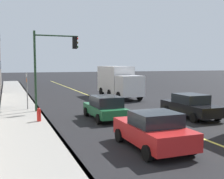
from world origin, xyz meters
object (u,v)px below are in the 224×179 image
(car_black, at_px, (191,106))
(car_green, at_px, (105,107))
(traffic_light_mast, at_px, (52,58))
(street_sign_post, at_px, (27,89))
(truck_white, at_px, (118,81))
(car_red, at_px, (153,130))
(fire_hydrant, at_px, (39,116))

(car_black, bearing_deg, car_green, 75.48)
(traffic_light_mast, relative_size, street_sign_post, 2.02)
(truck_white, distance_m, street_sign_post, 10.89)
(car_red, height_order, car_black, car_red)
(car_black, height_order, fire_hydrant, car_black)
(street_sign_post, bearing_deg, car_black, -122.69)
(car_green, height_order, car_black, car_black)
(truck_white, relative_size, traffic_light_mast, 1.27)
(traffic_light_mast, bearing_deg, street_sign_post, 56.30)
(car_red, relative_size, car_black, 0.88)
(car_green, bearing_deg, car_red, 178.32)
(traffic_light_mast, distance_m, fire_hydrant, 5.20)
(car_red, distance_m, traffic_light_mast, 10.97)
(car_black, distance_m, street_sign_post, 11.68)
(car_black, xyz_separation_m, traffic_light_mast, (5.18, 8.14, 3.16))
(car_red, height_order, car_green, car_red)
(street_sign_post, distance_m, fire_hydrant, 4.91)
(truck_white, relative_size, street_sign_post, 2.57)
(car_green, xyz_separation_m, traffic_light_mast, (3.77, 2.70, 3.16))
(truck_white, height_order, traffic_light_mast, traffic_light_mast)
(car_green, relative_size, fire_hydrant, 4.28)
(car_red, height_order, fire_hydrant, car_red)
(car_green, distance_m, truck_white, 11.53)
(car_green, height_order, traffic_light_mast, traffic_light_mast)
(car_black, distance_m, traffic_light_mast, 10.15)
(car_black, height_order, street_sign_post, street_sign_post)
(car_green, bearing_deg, street_sign_post, 41.82)
(car_black, relative_size, traffic_light_mast, 0.79)
(car_green, height_order, fire_hydrant, car_green)
(traffic_light_mast, relative_size, fire_hydrant, 6.16)
(car_red, xyz_separation_m, car_green, (6.43, -0.19, -0.01))
(car_red, relative_size, street_sign_post, 1.40)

